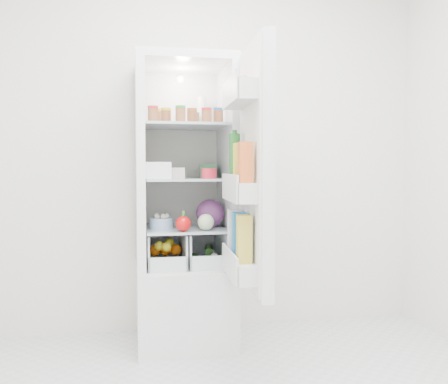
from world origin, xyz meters
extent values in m
cube|color=silver|center=(0.00, 1.50, 1.30)|extent=(3.00, 0.02, 2.60)
cube|color=silver|center=(-0.20, 1.21, 0.25)|extent=(0.60, 0.60, 0.50)
cube|color=silver|center=(-0.20, 1.21, 1.77)|extent=(0.60, 0.60, 0.05)
cube|color=silver|center=(-0.20, 1.49, 1.12)|extent=(0.60, 0.05, 1.25)
cube|color=silver|center=(-0.47, 1.21, 1.12)|extent=(0.05, 0.60, 1.25)
cube|color=silver|center=(0.07, 1.21, 1.12)|extent=(0.05, 0.60, 1.25)
cube|color=white|center=(-0.20, 1.46, 1.12)|extent=(0.50, 0.01, 1.25)
sphere|color=white|center=(-0.20, 1.42, 1.71)|extent=(0.05, 0.05, 0.05)
cube|color=#9FB1BB|center=(-0.20, 1.19, 0.74)|extent=(0.49, 0.53, 0.01)
cube|color=#9FB1BB|center=(-0.20, 1.19, 1.05)|extent=(0.49, 0.53, 0.02)
cube|color=#9FB1BB|center=(-0.20, 1.19, 1.38)|extent=(0.49, 0.53, 0.02)
cylinder|color=#B21919|center=(-0.40, 1.05, 1.43)|extent=(0.06, 0.06, 0.08)
cylinder|color=gold|center=(-0.32, 1.10, 1.43)|extent=(0.06, 0.06, 0.08)
cylinder|color=#267226|center=(-0.24, 1.02, 1.43)|extent=(0.06, 0.06, 0.08)
cylinder|color=brown|center=(-0.16, 1.12, 1.43)|extent=(0.06, 0.06, 0.08)
cylinder|color=#B21919|center=(-0.08, 1.05, 1.43)|extent=(0.06, 0.06, 0.08)
cylinder|color=#194C8C|center=(0.00, 1.10, 1.43)|extent=(0.06, 0.06, 0.08)
cylinder|color=#BF8C19|center=(-0.36, 1.28, 1.43)|extent=(0.06, 0.06, 0.08)
cylinder|color=#4C4C4C|center=(-0.12, 1.30, 1.43)|extent=(0.06, 0.06, 0.08)
cylinder|color=white|center=(-0.06, 1.35, 1.49)|extent=(0.07, 0.07, 0.20)
cube|color=silver|center=(-0.37, 1.05, 1.11)|extent=(0.16, 0.16, 0.10)
cube|color=silver|center=(-0.26, 1.13, 1.09)|extent=(0.13, 0.13, 0.06)
cylinder|color=red|center=(-0.07, 0.99, 1.09)|extent=(0.10, 0.10, 0.06)
cube|color=#BBBCC0|center=(-0.32, 1.31, 1.08)|extent=(0.20, 0.17, 0.04)
cube|color=#3C8449|center=(-0.03, 1.32, 1.10)|extent=(0.12, 0.16, 0.09)
sphere|color=#612157|center=(-0.05, 1.15, 0.83)|extent=(0.17, 0.17, 0.17)
sphere|color=red|center=(-0.23, 0.97, 0.79)|extent=(0.09, 0.09, 0.09)
cylinder|color=#9BC0E7|center=(-0.35, 1.13, 0.78)|extent=(0.14, 0.14, 0.07)
sphere|color=#B9D49F|center=(-0.09, 1.00, 0.80)|extent=(0.10, 0.10, 0.10)
sphere|color=orange|center=(-0.39, 1.06, 0.55)|extent=(0.07, 0.07, 0.07)
sphere|color=orange|center=(-0.32, 1.06, 0.55)|extent=(0.07, 0.07, 0.07)
sphere|color=orange|center=(-0.26, 1.06, 0.55)|extent=(0.07, 0.07, 0.07)
sphere|color=orange|center=(-0.39, 1.19, 0.61)|extent=(0.07, 0.07, 0.07)
sphere|color=orange|center=(-0.32, 1.19, 0.61)|extent=(0.07, 0.07, 0.07)
sphere|color=orange|center=(-0.26, 1.19, 0.61)|extent=(0.07, 0.07, 0.07)
sphere|color=yellow|center=(-0.36, 1.12, 0.64)|extent=(0.06, 0.06, 0.06)
sphere|color=yellow|center=(-0.29, 1.24, 0.64)|extent=(0.06, 0.06, 0.06)
sphere|color=yellow|center=(-0.32, 1.08, 0.64)|extent=(0.06, 0.06, 0.06)
cylinder|color=#204717|center=(-0.12, 1.19, 0.54)|extent=(0.09, 0.21, 0.05)
cylinder|color=#204717|center=(-0.04, 1.24, 0.59)|extent=(0.08, 0.21, 0.05)
sphere|color=white|center=(-0.08, 1.06, 0.54)|extent=(0.05, 0.05, 0.05)
sphere|color=white|center=(-0.03, 1.08, 0.57)|extent=(0.05, 0.05, 0.05)
cube|color=silver|center=(0.12, 0.61, 1.12)|extent=(0.09, 0.60, 1.30)
cube|color=white|center=(0.08, 0.61, 1.12)|extent=(0.04, 0.56, 1.26)
cube|color=silver|center=(0.03, 0.61, 1.50)|extent=(0.13, 0.50, 0.10)
cube|color=silver|center=(0.03, 0.61, 1.00)|extent=(0.13, 0.50, 0.10)
cube|color=silver|center=(0.03, 0.61, 0.60)|extent=(0.13, 0.50, 0.10)
sphere|color=#935E42|center=(0.02, 0.49, 1.56)|extent=(0.05, 0.05, 0.05)
sphere|color=#935E42|center=(0.02, 0.57, 1.56)|extent=(0.05, 0.05, 0.05)
sphere|color=#935E42|center=(0.03, 0.65, 1.56)|extent=(0.05, 0.05, 0.05)
sphere|color=#935E42|center=(0.03, 0.73, 1.56)|extent=(0.05, 0.05, 0.05)
cylinder|color=#1A5D1F|center=(0.03, 0.76, 1.18)|extent=(0.06, 0.06, 0.26)
cube|color=yellow|center=(0.02, 0.58, 1.15)|extent=(0.07, 0.07, 0.20)
cube|color=orange|center=(0.02, 0.43, 1.15)|extent=(0.07, 0.07, 0.20)
cube|color=white|center=(0.03, 0.76, 0.77)|extent=(0.07, 0.07, 0.24)
cube|color=#2880C8|center=(0.03, 0.61, 0.77)|extent=(0.07, 0.07, 0.24)
cube|color=gold|center=(0.02, 0.46, 0.77)|extent=(0.07, 0.07, 0.24)
camera|label=1|loc=(-0.54, -1.93, 1.13)|focal=40.00mm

